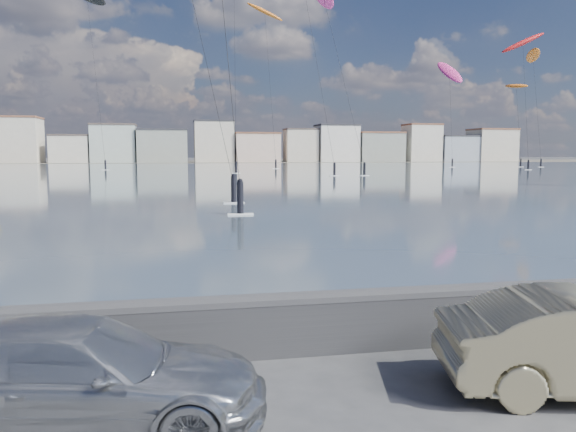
% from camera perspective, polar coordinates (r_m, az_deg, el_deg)
% --- Properties ---
extents(bay_water, '(500.00, 177.00, 0.00)m').
position_cam_1_polar(bay_water, '(97.79, -10.48, 4.40)').
color(bay_water, '#3F4F5D').
rests_on(bay_water, ground).
extents(far_shore_strip, '(500.00, 60.00, 0.00)m').
position_cam_1_polar(far_shore_strip, '(206.26, -10.81, 5.44)').
color(far_shore_strip, '#4C473D').
rests_on(far_shore_strip, ground).
extents(seawall, '(400.00, 0.36, 1.08)m').
position_cam_1_polar(seawall, '(9.41, -4.55, -10.86)').
color(seawall, '#28282B').
rests_on(seawall, ground).
extents(far_buildings, '(240.79, 13.26, 14.60)m').
position_cam_1_polar(far_buildings, '(192.26, -10.43, 7.17)').
color(far_buildings, beige).
rests_on(far_buildings, ground).
extents(car_silver, '(4.82, 2.53, 1.33)m').
position_cam_1_polar(car_silver, '(7.60, -20.35, -14.91)').
color(car_silver, '#B7BABE').
rests_on(car_silver, ground).
extents(kitesurfer_0, '(8.88, 17.63, 37.31)m').
position_cam_1_polar(kitesurfer_0, '(133.86, -2.37, 19.83)').
color(kitesurfer_0, orange).
rests_on(kitesurfer_0, ground).
extents(kitesurfer_2, '(9.78, 8.84, 27.89)m').
position_cam_1_polar(kitesurfer_2, '(126.74, 22.76, 15.82)').
color(kitesurfer_2, red).
rests_on(kitesurfer_2, ground).
extents(kitesurfer_3, '(5.73, 12.87, 26.14)m').
position_cam_1_polar(kitesurfer_3, '(142.60, 16.10, 13.79)').
color(kitesurfer_3, '#E5338C').
rests_on(kitesurfer_3, ground).
extents(kitesurfer_10, '(7.87, 13.32, 28.81)m').
position_cam_1_polar(kitesurfer_10, '(92.54, 3.70, 21.05)').
color(kitesurfer_10, '#E5338C').
rests_on(kitesurfer_10, ground).
extents(kitesurfer_11, '(7.41, 15.04, 28.26)m').
position_cam_1_polar(kitesurfer_11, '(152.54, 23.63, 14.61)').
color(kitesurfer_11, orange).
rests_on(kitesurfer_11, ground).
extents(kitesurfer_12, '(4.87, 11.81, 20.45)m').
position_cam_1_polar(kitesurfer_12, '(148.88, 22.18, 12.02)').
color(kitesurfer_12, orange).
rests_on(kitesurfer_12, ground).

